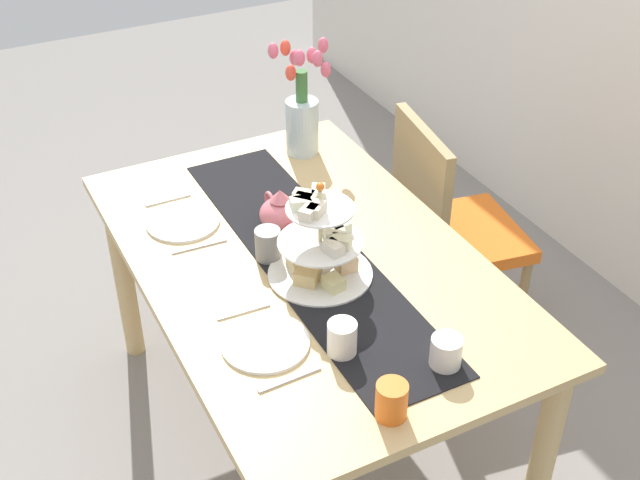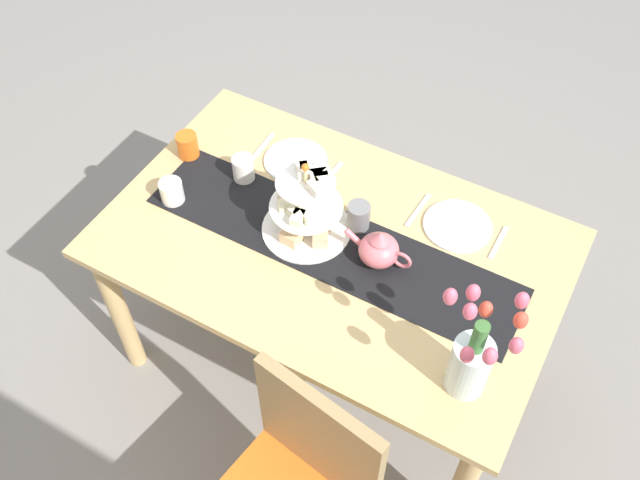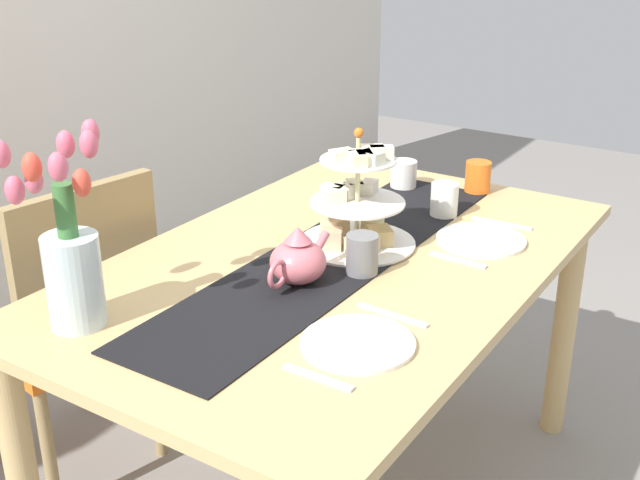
{
  "view_description": "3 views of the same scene",
  "coord_description": "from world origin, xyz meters",
  "px_view_note": "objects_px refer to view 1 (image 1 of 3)",
  "views": [
    {
      "loc": [
        1.79,
        -0.86,
        2.21
      ],
      "look_at": [
        0.01,
        0.04,
        0.81
      ],
      "focal_mm": 47.09,
      "sensor_mm": 36.0,
      "label": 1
    },
    {
      "loc": [
        -0.68,
        1.29,
        2.58
      ],
      "look_at": [
        0.02,
        0.06,
        0.81
      ],
      "focal_mm": 39.79,
      "sensor_mm": 36.0,
      "label": 2
    },
    {
      "loc": [
        -1.55,
        -0.95,
        1.57
      ],
      "look_at": [
        -0.0,
        0.05,
        0.8
      ],
      "focal_mm": 45.36,
      "sensor_mm": 36.0,
      "label": 3
    }
  ],
  "objects_px": {
    "dining_table": "(305,286)",
    "dinner_plate_left": "(183,221)",
    "fork_right": "(243,311)",
    "mug_white_text": "(342,339)",
    "fork_left": "(168,200)",
    "dinner_plate_right": "(265,343)",
    "chair_left": "(446,224)",
    "knife_left": "(199,246)",
    "teapot": "(280,213)",
    "tiered_cake_stand": "(320,246)",
    "cream_jug": "(446,352)",
    "knife_right": "(290,379)",
    "mug_orange": "(391,401)",
    "tulip_vase": "(302,112)",
    "mug_grey": "(268,244)"
  },
  "relations": [
    {
      "from": "dining_table",
      "to": "dinner_plate_left",
      "type": "xyz_separation_m",
      "value": [
        -0.34,
        -0.26,
        0.11
      ]
    },
    {
      "from": "fork_right",
      "to": "mug_white_text",
      "type": "height_order",
      "value": "mug_white_text"
    },
    {
      "from": "fork_left",
      "to": "dinner_plate_right",
      "type": "bearing_deg",
      "value": 0.0
    },
    {
      "from": "chair_left",
      "to": "knife_left",
      "type": "distance_m",
      "value": 0.99
    },
    {
      "from": "teapot",
      "to": "fork_right",
      "type": "relative_size",
      "value": 1.59
    },
    {
      "from": "dinner_plate_left",
      "to": "fork_left",
      "type": "xyz_separation_m",
      "value": [
        -0.15,
        0.0,
        -0.0
      ]
    },
    {
      "from": "tiered_cake_stand",
      "to": "teapot",
      "type": "xyz_separation_m",
      "value": [
        -0.26,
        -0.0,
        -0.04
      ]
    },
    {
      "from": "teapot",
      "to": "cream_jug",
      "type": "bearing_deg",
      "value": 8.48
    },
    {
      "from": "fork_left",
      "to": "cream_jug",
      "type": "bearing_deg",
      "value": 19.33
    },
    {
      "from": "knife_left",
      "to": "knife_right",
      "type": "relative_size",
      "value": 1.0
    },
    {
      "from": "knife_left",
      "to": "mug_orange",
      "type": "height_order",
      "value": "mug_orange"
    },
    {
      "from": "fork_right",
      "to": "dining_table",
      "type": "bearing_deg",
      "value": 119.93
    },
    {
      "from": "tulip_vase",
      "to": "cream_jug",
      "type": "xyz_separation_m",
      "value": [
        1.14,
        -0.17,
        -0.11
      ]
    },
    {
      "from": "knife_left",
      "to": "dinner_plate_right",
      "type": "height_order",
      "value": "dinner_plate_right"
    },
    {
      "from": "fork_right",
      "to": "tulip_vase",
      "type": "bearing_deg",
      "value": 143.61
    },
    {
      "from": "chair_left",
      "to": "mug_white_text",
      "type": "bearing_deg",
      "value": -50.05
    },
    {
      "from": "dining_table",
      "to": "teapot",
      "type": "xyz_separation_m",
      "value": [
        -0.17,
        0.0,
        0.17
      ]
    },
    {
      "from": "tulip_vase",
      "to": "tiered_cake_stand",
      "type": "bearing_deg",
      "value": -22.18
    },
    {
      "from": "tulip_vase",
      "to": "cream_jug",
      "type": "relative_size",
      "value": 4.86
    },
    {
      "from": "knife_left",
      "to": "knife_right",
      "type": "height_order",
      "value": "same"
    },
    {
      "from": "teapot",
      "to": "tulip_vase",
      "type": "distance_m",
      "value": 0.5
    },
    {
      "from": "dinner_plate_left",
      "to": "dining_table",
      "type": "bearing_deg",
      "value": 37.55
    },
    {
      "from": "chair_left",
      "to": "cream_jug",
      "type": "xyz_separation_m",
      "value": [
        0.82,
        -0.59,
        0.3
      ]
    },
    {
      "from": "tiered_cake_stand",
      "to": "mug_grey",
      "type": "xyz_separation_m",
      "value": [
        -0.14,
        -0.1,
        -0.05
      ]
    },
    {
      "from": "tulip_vase",
      "to": "dinner_plate_right",
      "type": "height_order",
      "value": "tulip_vase"
    },
    {
      "from": "knife_left",
      "to": "fork_right",
      "type": "distance_m",
      "value": 0.34
    },
    {
      "from": "mug_orange",
      "to": "fork_right",
      "type": "bearing_deg",
      "value": -162.26
    },
    {
      "from": "tulip_vase",
      "to": "fork_left",
      "type": "relative_size",
      "value": 2.75
    },
    {
      "from": "fork_right",
      "to": "knife_right",
      "type": "bearing_deg",
      "value": 0.0
    },
    {
      "from": "dining_table",
      "to": "fork_right",
      "type": "distance_m",
      "value": 0.32
    },
    {
      "from": "dining_table",
      "to": "knife_right",
      "type": "xyz_separation_m",
      "value": [
        0.44,
        -0.26,
        0.11
      ]
    },
    {
      "from": "tulip_vase",
      "to": "fork_left",
      "type": "bearing_deg",
      "value": -80.01
    },
    {
      "from": "dinner_plate_right",
      "to": "mug_orange",
      "type": "distance_m",
      "value": 0.39
    },
    {
      "from": "tiered_cake_stand",
      "to": "fork_right",
      "type": "xyz_separation_m",
      "value": [
        0.05,
        -0.26,
        -0.1
      ]
    },
    {
      "from": "dinner_plate_left",
      "to": "mug_orange",
      "type": "xyz_separation_m",
      "value": [
        0.98,
        0.16,
        0.04
      ]
    },
    {
      "from": "teapot",
      "to": "mug_orange",
      "type": "height_order",
      "value": "teapot"
    },
    {
      "from": "chair_left",
      "to": "mug_grey",
      "type": "bearing_deg",
      "value": -74.96
    },
    {
      "from": "mug_orange",
      "to": "cream_jug",
      "type": "bearing_deg",
      "value": 111.81
    },
    {
      "from": "mug_orange",
      "to": "tulip_vase",
      "type": "bearing_deg",
      "value": 163.07
    },
    {
      "from": "mug_white_text",
      "to": "mug_orange",
      "type": "height_order",
      "value": "same"
    },
    {
      "from": "dinner_plate_right",
      "to": "mug_grey",
      "type": "relative_size",
      "value": 2.42
    },
    {
      "from": "knife_left",
      "to": "tiered_cake_stand",
      "type": "bearing_deg",
      "value": 41.99
    },
    {
      "from": "dinner_plate_right",
      "to": "dining_table",
      "type": "bearing_deg",
      "value": 138.7
    },
    {
      "from": "fork_left",
      "to": "tulip_vase",
      "type": "bearing_deg",
      "value": 99.99
    },
    {
      "from": "knife_right",
      "to": "mug_grey",
      "type": "xyz_separation_m",
      "value": [
        -0.48,
        0.16,
        0.05
      ]
    },
    {
      "from": "dinner_plate_left",
      "to": "knife_right",
      "type": "xyz_separation_m",
      "value": [
        0.77,
        0.0,
        -0.0
      ]
    },
    {
      "from": "tulip_vase",
      "to": "knife_left",
      "type": "bearing_deg",
      "value": -54.23
    },
    {
      "from": "fork_left",
      "to": "mug_orange",
      "type": "relative_size",
      "value": 1.58
    },
    {
      "from": "dining_table",
      "to": "mug_grey",
      "type": "xyz_separation_m",
      "value": [
        -0.04,
        -0.1,
        0.16
      ]
    },
    {
      "from": "fork_right",
      "to": "mug_white_text",
      "type": "distance_m",
      "value": 0.31
    }
  ]
}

